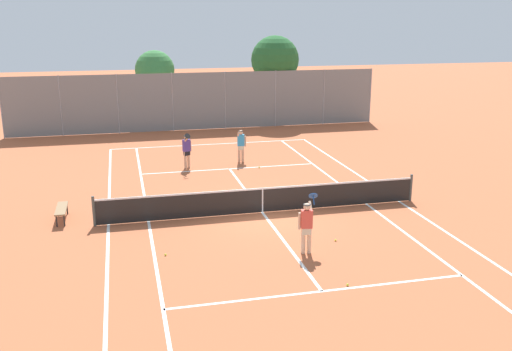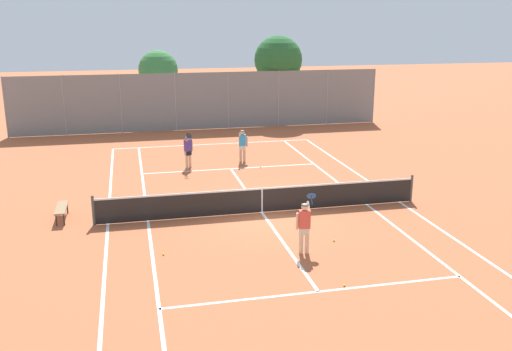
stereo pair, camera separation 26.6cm
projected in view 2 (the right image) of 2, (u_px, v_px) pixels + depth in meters
The scene contains 14 objects.
ground_plane at pixel (262, 213), 20.94m from camera, with size 120.00×120.00×0.00m, color #B25B38.
court_line_markings at pixel (262, 213), 20.93m from camera, with size 11.10×23.90×0.01m.
tennis_net at pixel (262, 199), 20.80m from camera, with size 12.00×0.10×1.07m.
player_near_side at pixel (304, 224), 17.12m from camera, with size 0.76×0.72×1.77m.
player_far_left at pixel (188, 149), 26.87m from camera, with size 0.43×0.90×1.77m.
player_far_right at pixel (242, 144), 27.97m from camera, with size 0.49×0.47×1.60m.
loose_tennis_ball_0 at pixel (334, 241), 18.24m from camera, with size 0.07×0.07×0.07m, color #D1DB33.
loose_tennis_ball_1 at pixel (163, 254), 17.20m from camera, with size 0.07×0.07×0.07m, color #D1DB33.
loose_tennis_ball_2 at pixel (344, 285), 15.21m from camera, with size 0.07×0.07×0.07m, color #D1DB33.
loose_tennis_ball_3 at pixel (260, 167), 27.07m from camera, with size 0.07×0.07×0.07m, color #D1DB33.
courtside_bench at pixel (61, 208), 20.12m from camera, with size 0.36×1.50×0.47m.
back_fence at pixel (202, 101), 35.80m from camera, with size 23.29×0.08×3.61m.
tree_behind_left at pixel (157, 72), 37.85m from camera, with size 2.61×2.61×4.81m.
tree_behind_right at pixel (280, 61), 37.82m from camera, with size 3.17×3.17×5.76m.
Camera 2 is at (-4.59, -19.25, 6.97)m, focal length 40.00 mm.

